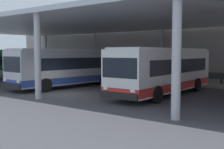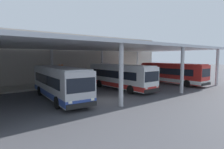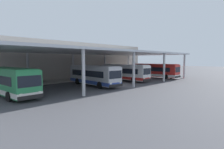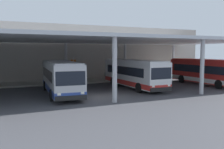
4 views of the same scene
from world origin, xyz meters
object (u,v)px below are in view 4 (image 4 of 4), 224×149
(banner_sign, at_px, (73,68))
(bus_far_bay, at_px, (205,71))
(bench_waiting, at_px, (111,76))
(bus_second_bay, at_px, (61,77))
(bus_middle_bay, at_px, (134,73))
(trash_bin, at_px, (130,74))

(banner_sign, bearing_deg, bus_far_bay, -30.33)
(bench_waiting, distance_m, banner_sign, 5.98)
(bus_second_bay, relative_size, bus_middle_bay, 1.01)
(bus_second_bay, distance_m, bus_far_bay, 17.85)
(bus_middle_bay, bearing_deg, bus_second_bay, -175.04)
(trash_bin, bearing_deg, bus_far_bay, -60.55)
(bus_second_bay, distance_m, bus_middle_bay, 8.48)
(trash_bin, distance_m, banner_sign, 9.17)
(bus_middle_bay, height_order, bench_waiting, bus_middle_bay)
(bench_waiting, relative_size, trash_bin, 1.84)
(bus_middle_bay, xyz_separation_m, trash_bin, (3.98, 8.22, -0.98))
(bus_far_bay, relative_size, banner_sign, 3.29)
(bus_second_bay, bearing_deg, trash_bin, 35.75)
(bus_middle_bay, bearing_deg, banner_sign, 125.38)
(banner_sign, bearing_deg, bench_waiting, 8.65)
(bus_middle_bay, relative_size, banner_sign, 3.29)
(bus_second_bay, relative_size, banner_sign, 3.34)
(bus_middle_bay, height_order, banner_sign, banner_sign)
(bus_second_bay, xyz_separation_m, banner_sign, (3.43, 7.81, 0.32))
(trash_bin, xyz_separation_m, banner_sign, (-9.00, -1.15, 1.30))
(bus_middle_bay, distance_m, bench_waiting, 8.05)
(banner_sign, bearing_deg, bus_middle_bay, -54.62)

